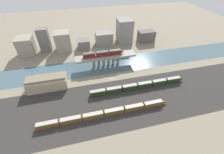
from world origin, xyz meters
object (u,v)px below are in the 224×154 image
at_px(train_yard_mid, 139,86).
at_px(warehouse_building, 47,82).
at_px(train_on_bridge, 104,54).
at_px(train_yard_near, 106,113).

xyz_separation_m(train_yard_mid, warehouse_building, (-61.41, 15.85, 2.39)).
height_order(train_yard_mid, warehouse_building, warehouse_building).
relative_size(train_on_bridge, train_yard_mid, 0.49).
height_order(train_on_bridge, train_yard_mid, train_on_bridge).
bearing_deg(train_on_bridge, train_yard_near, -100.05).
distance_m(train_yard_mid, warehouse_building, 63.46).
distance_m(train_yard_near, warehouse_building, 47.76).
relative_size(train_yard_near, warehouse_building, 2.97).
distance_m(train_on_bridge, train_yard_mid, 38.75).
bearing_deg(warehouse_building, train_yard_near, -43.65).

